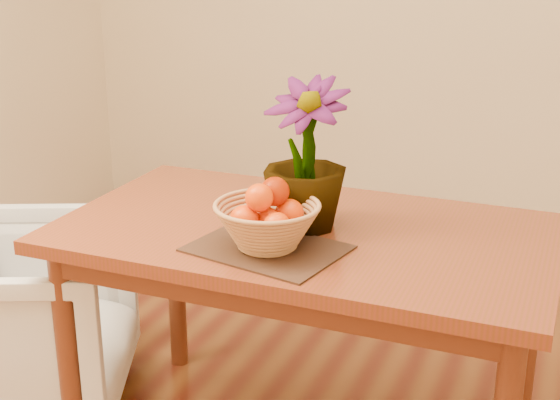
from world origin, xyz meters
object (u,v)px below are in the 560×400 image
at_px(potted_plant, 305,155).
at_px(wicker_basket, 267,227).
at_px(table, 305,256).
at_px(armchair, 19,313).

bearing_deg(potted_plant, wicker_basket, -96.24).
bearing_deg(table, wicker_basket, -100.31).
height_order(table, armchair, table).
bearing_deg(potted_plant, table, -25.25).
distance_m(table, potted_plant, 0.30).
bearing_deg(armchair, wicker_basket, -117.67).
height_order(table, wicker_basket, wicker_basket).
bearing_deg(wicker_basket, potted_plant, 80.39).
relative_size(table, wicker_basket, 4.94).
distance_m(wicker_basket, armchair, 1.04).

